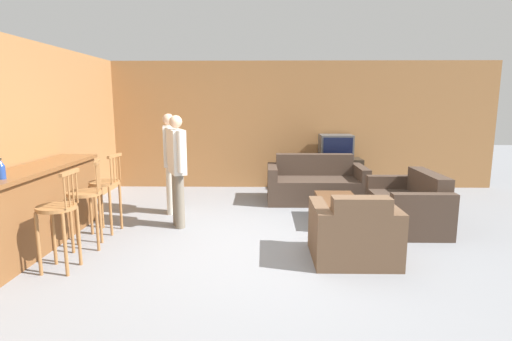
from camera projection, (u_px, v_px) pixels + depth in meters
ground_plane at (268, 252)px, 4.83m from camera, size 24.00×24.00×0.00m
wall_back at (266, 125)px, 8.27m from camera, size 9.40×0.08×2.60m
wall_left at (55, 135)px, 6.00m from camera, size 0.08×8.72×2.60m
bar_counter at (34, 209)px, 4.86m from camera, size 0.55×2.62×1.00m
bar_chair_near at (58, 216)px, 4.20m from camera, size 0.42×0.42×1.09m
bar_chair_mid at (86, 200)px, 4.86m from camera, size 0.49×0.49×1.09m
bar_chair_far at (106, 189)px, 5.47m from camera, size 0.45×0.45×1.09m
couch_far at (316, 185)px, 7.23m from camera, size 1.74×0.90×0.83m
armchair_near at (354, 234)px, 4.54m from camera, size 0.93×0.85×0.81m
loveseat_right at (409, 206)px, 5.76m from camera, size 0.83×1.40×0.79m
coffee_table at (338, 202)px, 5.92m from camera, size 0.58×1.01×0.38m
tv_unit at (335, 175)px, 8.08m from camera, size 1.06×0.46×0.66m
tv at (336, 147)px, 7.97m from camera, size 0.64×0.50×0.48m
bottle at (1, 170)px, 4.10m from camera, size 0.08×0.08×0.22m
book_on_table at (347, 199)px, 5.79m from camera, size 0.19×0.18×0.03m
person_by_window at (170, 158)px, 6.35m from camera, size 0.28×0.57×1.60m
person_by_counter at (177, 165)px, 5.65m from camera, size 0.35×0.54×1.60m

